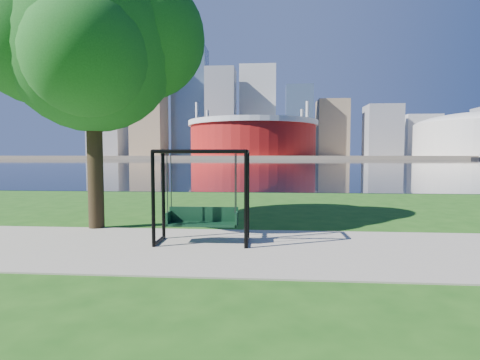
# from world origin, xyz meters

# --- Properties ---
(ground) EXTENTS (900.00, 900.00, 0.00)m
(ground) POSITION_xyz_m (0.00, 0.00, 0.00)
(ground) COLOR #1E5114
(ground) RESTS_ON ground
(path) EXTENTS (120.00, 4.00, 0.03)m
(path) POSITION_xyz_m (0.00, -0.50, 0.01)
(path) COLOR #9E937F
(path) RESTS_ON ground
(river) EXTENTS (900.00, 180.00, 0.02)m
(river) POSITION_xyz_m (0.00, 102.00, 0.01)
(river) COLOR black
(river) RESTS_ON ground
(far_bank) EXTENTS (900.00, 228.00, 2.00)m
(far_bank) POSITION_xyz_m (0.00, 306.00, 1.00)
(far_bank) COLOR #937F60
(far_bank) RESTS_ON ground
(stadium) EXTENTS (83.00, 83.00, 32.00)m
(stadium) POSITION_xyz_m (-10.00, 235.00, 14.23)
(stadium) COLOR maroon
(stadium) RESTS_ON far_bank
(skyline) EXTENTS (392.00, 66.00, 96.50)m
(skyline) POSITION_xyz_m (-4.27, 319.39, 35.89)
(skyline) COLOR gray
(skyline) RESTS_ON far_bank
(swing) EXTENTS (2.13, 0.95, 2.17)m
(swing) POSITION_xyz_m (-0.60, -0.08, 1.05)
(swing) COLOR black
(swing) RESTS_ON ground
(park_tree) EXTENTS (5.94, 5.37, 7.38)m
(park_tree) POSITION_xyz_m (-3.94, 1.56, 5.13)
(park_tree) COLOR black
(park_tree) RESTS_ON ground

